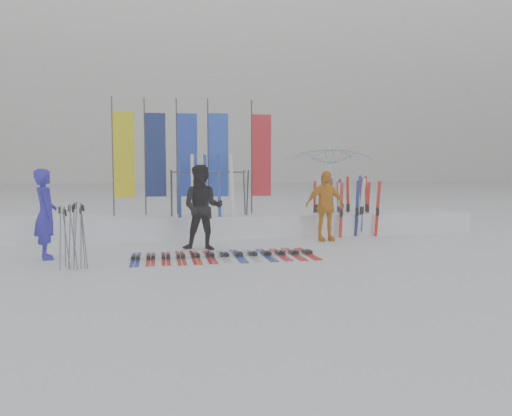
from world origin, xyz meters
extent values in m
plane|color=white|center=(0.00, 0.00, 0.00)|extent=(120.00, 120.00, 0.00)
cube|color=white|center=(0.00, 4.60, 0.30)|extent=(14.00, 1.60, 0.60)
imported|color=#231EB4|center=(-4.20, 1.70, 0.93)|extent=(0.64, 0.79, 1.87)
imported|color=black|center=(-0.92, 2.23, 0.98)|extent=(1.10, 0.95, 1.96)
imported|color=orange|center=(2.33, 3.13, 0.91)|extent=(1.08, 0.49, 1.81)
imported|color=white|center=(3.38, 5.79, 1.32)|extent=(3.77, 3.80, 2.63)
cube|color=#162999|center=(-2.39, 1.24, 0.04)|extent=(0.17, 1.64, 0.07)
cube|color=red|center=(-2.09, 1.24, 0.04)|extent=(0.17, 1.58, 0.07)
cube|color=red|center=(-1.78, 1.24, 0.04)|extent=(0.17, 1.59, 0.07)
cube|color=#B5240E|center=(-1.48, 1.24, 0.04)|extent=(0.17, 1.70, 0.07)
cube|color=red|center=(-1.17, 1.24, 0.04)|extent=(0.17, 1.69, 0.07)
cube|color=#B60E19|center=(-0.87, 1.24, 0.04)|extent=(0.17, 1.63, 0.07)
cube|color=#AFB1B6|center=(-0.56, 1.24, 0.04)|extent=(0.17, 1.57, 0.07)
cube|color=#163799|center=(-0.25, 1.24, 0.04)|extent=(0.17, 1.66, 0.07)
cube|color=#B4B7BC|center=(0.05, 1.24, 0.04)|extent=(0.17, 1.66, 0.07)
cube|color=navy|center=(0.36, 1.24, 0.04)|extent=(0.17, 1.65, 0.07)
cube|color=red|center=(0.66, 1.24, 0.04)|extent=(0.17, 1.59, 0.07)
cube|color=#B51B0E|center=(0.97, 1.24, 0.04)|extent=(0.17, 1.67, 0.07)
cube|color=red|center=(1.27, 1.24, 0.04)|extent=(0.17, 1.64, 0.07)
cylinder|color=#595B60|center=(-3.52, 0.86, 0.60)|extent=(0.04, 0.07, 1.20)
cylinder|color=#595B60|center=(-3.55, 0.53, 0.61)|extent=(0.07, 0.13, 1.21)
cylinder|color=#595B60|center=(-3.65, 0.65, 0.58)|extent=(0.04, 0.11, 1.16)
cylinder|color=#595B60|center=(-3.28, 0.45, 0.61)|extent=(0.12, 0.08, 1.21)
cylinder|color=#595B60|center=(-3.58, 0.35, 0.57)|extent=(0.10, 0.15, 1.13)
cylinder|color=#595B60|center=(-3.44, 0.49, 0.63)|extent=(0.10, 0.05, 1.26)
cylinder|color=#595B60|center=(-3.44, 0.30, 0.61)|extent=(0.12, 0.15, 1.21)
cylinder|color=#595B60|center=(-3.31, 0.48, 0.62)|extent=(0.08, 0.08, 1.23)
cylinder|color=#595B60|center=(-3.69, 0.39, 0.60)|extent=(0.06, 0.02, 1.19)
cylinder|color=#595B60|center=(-3.35, 0.55, 0.58)|extent=(0.03, 0.14, 1.16)
cylinder|color=#383A3F|center=(-3.09, 4.70, 2.20)|extent=(0.04, 0.04, 3.20)
cube|color=yellow|center=(-2.80, 4.70, 2.25)|extent=(0.55, 0.03, 2.30)
cylinder|color=#383A3F|center=(-2.26, 4.93, 2.20)|extent=(0.04, 0.04, 3.20)
cube|color=navy|center=(-1.97, 4.93, 2.25)|extent=(0.55, 0.03, 2.30)
cylinder|color=#383A3F|center=(-1.39, 4.88, 2.20)|extent=(0.04, 0.04, 3.20)
cube|color=#1836B9|center=(-1.10, 4.88, 2.25)|extent=(0.55, 0.03, 2.30)
cylinder|color=#383A3F|center=(-0.55, 4.67, 2.20)|extent=(0.04, 0.04, 3.20)
cube|color=blue|center=(-0.26, 4.67, 2.25)|extent=(0.55, 0.03, 2.30)
cylinder|color=#383A3F|center=(0.69, 4.76, 2.20)|extent=(0.04, 0.04, 3.20)
cube|color=red|center=(0.98, 4.76, 2.25)|extent=(0.55, 0.03, 2.30)
cylinder|color=#383A3F|center=(-1.57, 3.95, 1.23)|extent=(0.04, 0.30, 1.23)
cylinder|color=#383A3F|center=(-1.57, 4.45, 1.23)|extent=(0.04, 0.30, 1.23)
cylinder|color=#383A3F|center=(0.43, 3.95, 1.23)|extent=(0.04, 0.30, 1.23)
cylinder|color=#383A3F|center=(0.43, 4.45, 1.23)|extent=(0.04, 0.30, 1.23)
cylinder|color=#383A3F|center=(-0.57, 4.20, 1.78)|extent=(2.00, 0.04, 0.04)
cube|color=red|center=(2.96, 3.64, 0.74)|extent=(0.09, 0.02, 1.49)
cube|color=red|center=(4.07, 4.42, 0.74)|extent=(0.09, 0.03, 1.49)
cube|color=navy|center=(3.61, 3.77, 0.82)|extent=(0.09, 0.03, 1.63)
cube|color=navy|center=(3.07, 4.68, 0.80)|extent=(0.09, 0.04, 1.59)
cube|color=navy|center=(3.33, 4.80, 0.78)|extent=(0.09, 0.04, 1.57)
cube|color=silver|center=(3.53, 3.61, 0.81)|extent=(0.09, 0.04, 1.62)
cube|color=silver|center=(2.54, 4.44, 0.82)|extent=(0.09, 0.05, 1.65)
cube|color=navy|center=(3.47, 3.74, 0.78)|extent=(0.09, 0.04, 1.55)
cube|color=red|center=(3.52, 4.56, 0.82)|extent=(0.09, 0.04, 1.65)
cube|color=red|center=(2.53, 4.59, 0.76)|extent=(0.09, 0.03, 1.52)
cube|color=navy|center=(4.04, 4.80, 0.84)|extent=(0.09, 0.04, 1.67)
cube|color=red|center=(3.88, 4.36, 0.76)|extent=(0.09, 0.03, 1.52)
cube|color=red|center=(4.01, 4.33, 0.83)|extent=(0.09, 0.04, 1.66)
cube|color=red|center=(3.31, 4.76, 0.75)|extent=(0.09, 0.02, 1.50)
cube|color=red|center=(2.90, 4.32, 0.76)|extent=(0.09, 0.03, 1.51)
cube|color=red|center=(4.02, 3.63, 0.77)|extent=(0.09, 0.04, 1.54)
cube|color=silver|center=(3.27, 4.60, 0.73)|extent=(0.09, 0.03, 1.46)
camera|label=1|loc=(-1.92, -9.17, 1.84)|focal=35.00mm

